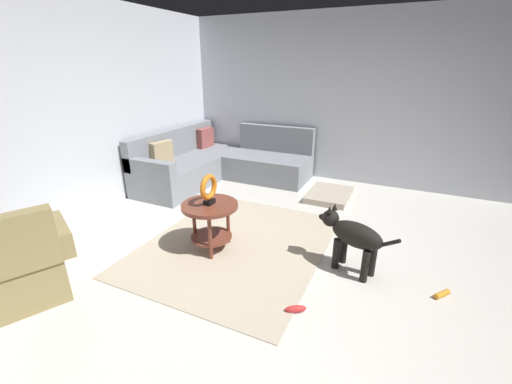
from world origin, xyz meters
TOP-DOWN VIEW (x-y plane):
  - ground_plane at (0.00, 0.00)m, footprint 6.00×6.00m
  - wall_back at (0.00, 2.94)m, footprint 6.00×0.12m
  - wall_right at (2.94, 0.00)m, footprint 0.12×6.00m
  - area_rug at (0.15, 0.70)m, footprint 2.30×1.90m
  - sectional_couch at (1.99, 2.02)m, footprint 2.20×2.25m
  - armchair at (-1.44, 1.90)m, footprint 0.98×0.89m
  - side_table at (-0.04, 0.91)m, footprint 0.60×0.60m
  - torus_sculpture at (-0.04, 0.91)m, footprint 0.28×0.08m
  - dog_bed_mat at (1.98, 0.08)m, footprint 0.80×0.60m
  - dog at (0.20, -0.54)m, footprint 0.39×0.81m
  - dog_toy_ball at (0.96, -0.32)m, footprint 0.09×0.09m
  - dog_toy_rope at (0.13, -1.36)m, footprint 0.16×0.14m
  - dog_toy_bone at (-0.60, -0.25)m, footprint 0.14×0.19m

SIDE VIEW (x-z plane):
  - ground_plane at x=0.00m, z-range -0.10..0.00m
  - area_rug at x=0.15m, z-range 0.00..0.01m
  - dog_toy_rope at x=0.13m, z-range 0.00..0.05m
  - dog_toy_bone at x=-0.60m, z-range 0.00..0.06m
  - dog_toy_ball at x=0.96m, z-range 0.00..0.09m
  - dog_bed_mat at x=1.98m, z-range 0.00..0.09m
  - sectional_couch at x=1.99m, z-range -0.15..0.73m
  - armchair at x=-1.44m, z-range -0.12..0.76m
  - dog at x=0.20m, z-range 0.06..0.69m
  - side_table at x=-0.04m, z-range 0.15..0.69m
  - torus_sculpture at x=-0.04m, z-range 0.55..0.87m
  - wall_back at x=0.00m, z-range 0.00..2.70m
  - wall_right at x=2.94m, z-range 0.00..2.70m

